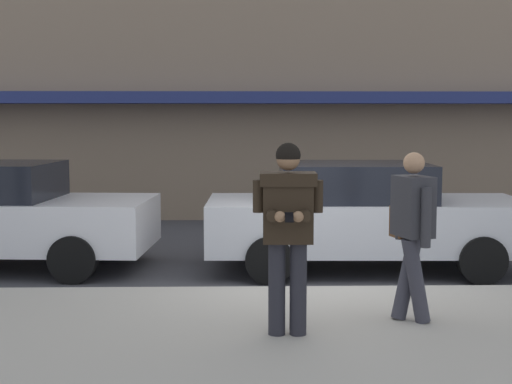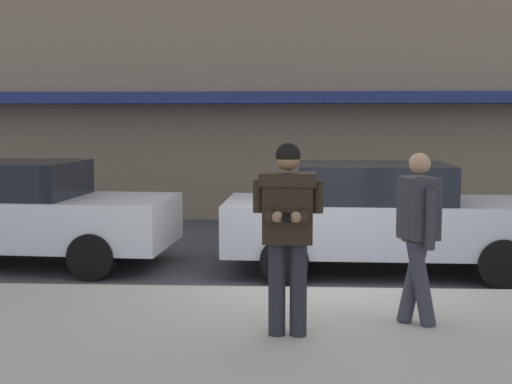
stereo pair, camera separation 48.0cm
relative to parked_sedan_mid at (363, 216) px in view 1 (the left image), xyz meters
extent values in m
plane|color=#3D3D42|center=(-0.81, -1.35, -0.79)|extent=(80.00, 80.00, 0.00)
cube|color=#A8A399|center=(0.19, -4.20, -0.72)|extent=(32.00, 5.30, 0.14)
cube|color=silver|center=(0.19, -1.30, -0.79)|extent=(28.00, 0.12, 0.01)
cube|color=navy|center=(0.19, 4.80, 1.81)|extent=(26.60, 0.70, 0.24)
cylinder|color=black|center=(-3.85, 0.99, -0.47)|extent=(0.65, 0.26, 0.64)
cylinder|color=black|center=(-3.97, -0.72, -0.47)|extent=(0.65, 0.26, 0.64)
cube|color=silver|center=(0.04, 0.00, -0.12)|extent=(4.54, 1.93, 0.70)
cube|color=black|center=(-0.14, 0.00, 0.49)|extent=(2.11, 1.69, 0.52)
cylinder|color=black|center=(1.46, 0.82, -0.47)|extent=(0.65, 0.24, 0.64)
cylinder|color=black|center=(1.41, -0.89, -0.47)|extent=(0.65, 0.24, 0.64)
cylinder|color=black|center=(-1.33, 0.89, -0.47)|extent=(0.65, 0.24, 0.64)
cylinder|color=black|center=(-1.37, -0.82, -0.47)|extent=(0.65, 0.24, 0.64)
cylinder|color=#23232B|center=(-1.22, -3.49, -0.21)|extent=(0.16, 0.16, 0.88)
cylinder|color=#23232B|center=(-1.42, -3.49, -0.21)|extent=(0.16, 0.16, 0.88)
cube|color=black|center=(-1.32, -3.49, 0.55)|extent=(0.47, 0.31, 0.64)
cube|color=black|center=(-1.32, -3.49, 0.82)|extent=(0.53, 0.36, 0.12)
cylinder|color=black|center=(-1.05, -3.50, 0.66)|extent=(0.11, 0.11, 0.30)
cylinder|color=black|center=(-1.17, -3.65, 0.51)|extent=(0.11, 0.30, 0.10)
sphere|color=#8C6647|center=(-1.24, -3.79, 0.51)|extent=(0.10, 0.10, 0.10)
cylinder|color=black|center=(-1.58, -3.48, 0.66)|extent=(0.11, 0.11, 0.30)
cylinder|color=black|center=(-1.47, -3.64, 0.51)|extent=(0.11, 0.30, 0.10)
sphere|color=#8C6647|center=(-1.41, -3.79, 0.51)|extent=(0.10, 0.10, 0.10)
cube|color=black|center=(-1.33, -3.83, 0.51)|extent=(0.08, 0.14, 0.07)
sphere|color=#8C6647|center=(-1.32, -3.52, 1.01)|extent=(0.22, 0.22, 0.22)
sphere|color=black|center=(-1.32, -3.52, 1.04)|extent=(0.23, 0.23, 0.23)
cylinder|color=#33333D|center=(-0.02, -3.14, -0.22)|extent=(0.35, 0.23, 0.87)
cylinder|color=#33333D|center=(-0.07, -2.97, -0.22)|extent=(0.35, 0.23, 0.87)
cube|color=#2D2D33|center=(-0.04, -3.06, 0.51)|extent=(0.38, 0.48, 0.60)
cylinder|color=#2D2D33|center=(0.02, -3.30, 0.43)|extent=(0.10, 0.10, 0.58)
cylinder|color=#2D2D33|center=(-0.11, -2.82, 0.43)|extent=(0.10, 0.10, 0.58)
sphere|color=tan|center=(-0.04, -3.06, 0.94)|extent=(0.21, 0.21, 0.21)
cube|color=brown|center=(-0.11, -2.76, 0.31)|extent=(0.18, 0.26, 0.32)
camera|label=1|loc=(-1.75, -10.02, 1.37)|focal=50.00mm
camera|label=2|loc=(-1.27, -10.01, 1.37)|focal=50.00mm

